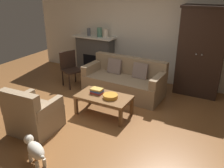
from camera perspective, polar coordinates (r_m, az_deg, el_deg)
The scene contains 14 objects.
ground_plane at distance 4.76m, azimuth -2.59°, elevation -8.78°, with size 9.60×9.60×0.00m, color brown.
back_wall at distance 6.47m, azimuth 8.99°, elevation 12.86°, with size 7.20×0.10×2.80m, color silver.
fireplace at distance 7.09m, azimuth -4.09°, elevation 7.05°, with size 1.26×0.48×1.12m.
armoire at distance 5.91m, azimuth 20.62°, elevation 7.22°, with size 1.06×0.57×2.08m.
couch at distance 5.76m, azimuth 2.98°, elevation 0.62°, with size 1.95×0.93×0.86m.
coffee_table at distance 4.80m, azimuth -2.00°, elevation -3.45°, with size 1.10×0.60×0.42m.
fruit_bowl at distance 4.67m, azimuth -0.38°, elevation -2.97°, with size 0.29×0.29×0.07m, color orange.
book_stack at distance 4.88m, azimuth -3.67°, elevation -1.65°, with size 0.26×0.19×0.11m.
mantel_vase_slate at distance 7.02m, azimuth -5.60°, elevation 12.37°, with size 0.10×0.10×0.21m, color #565B66.
mantel_vase_jade at distance 6.83m, azimuth -3.02°, elevation 12.31°, with size 0.14×0.14×0.25m, color slate.
mantel_vase_cream at distance 6.73m, azimuth -1.52°, elevation 12.12°, with size 0.15×0.15×0.24m, color beige.
armchair_near_left at distance 4.52m, azimuth -18.39°, elevation -7.23°, with size 0.82×0.81×0.88m.
side_chair_wooden at distance 6.29m, azimuth -10.05°, elevation 4.15°, with size 0.58×0.58×0.90m.
dog at distance 3.80m, azimuth -18.05°, elevation -14.76°, with size 0.54×0.33×0.39m.
Camera 1 is at (2.09, -3.47, 2.50)m, focal length 38.00 mm.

